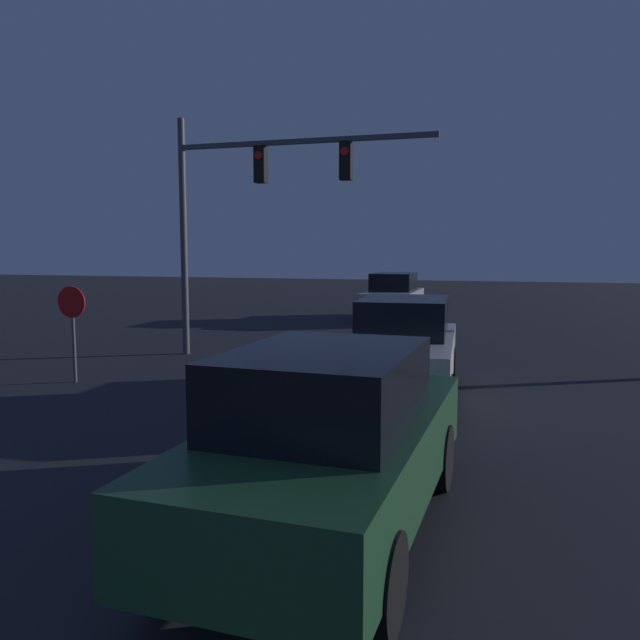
# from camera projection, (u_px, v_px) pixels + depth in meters

# --- Properties ---
(car_near) EXTENTS (2.04, 4.80, 1.85)m
(car_near) POSITION_uv_depth(u_px,v_px,m) (330.00, 441.00, 5.94)
(car_near) COLOR #1E4728
(car_near) RESTS_ON ground_plane
(car_mid) EXTENTS (2.14, 4.83, 1.85)m
(car_mid) POSITION_uv_depth(u_px,v_px,m) (403.00, 348.00, 11.64)
(car_mid) COLOR beige
(car_mid) RESTS_ON ground_plane
(car_far) EXTENTS (1.93, 4.76, 1.85)m
(car_far) POSITION_uv_depth(u_px,v_px,m) (393.00, 296.00, 24.71)
(car_far) COLOR #99999E
(car_far) RESTS_ON ground_plane
(traffic_signal_mast) EXTENTS (6.65, 0.30, 6.10)m
(traffic_signal_mast) POSITION_uv_depth(u_px,v_px,m) (246.00, 194.00, 15.64)
(traffic_signal_mast) COLOR #4C4C51
(traffic_signal_mast) RESTS_ON ground_plane
(stop_sign) EXTENTS (0.65, 0.07, 2.01)m
(stop_sign) POSITION_uv_depth(u_px,v_px,m) (72.00, 316.00, 12.86)
(stop_sign) COLOR #4C4C51
(stop_sign) RESTS_ON ground_plane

